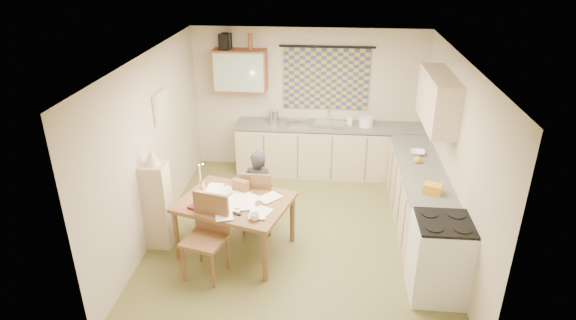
# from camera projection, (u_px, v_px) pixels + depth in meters

# --- Properties ---
(floor) EXTENTS (4.00, 4.50, 0.02)m
(floor) POSITION_uv_depth(u_px,v_px,m) (298.00, 232.00, 6.89)
(floor) COLOR brown
(floor) RESTS_ON ground
(ceiling) EXTENTS (4.00, 4.50, 0.02)m
(ceiling) POSITION_uv_depth(u_px,v_px,m) (300.00, 57.00, 5.84)
(ceiling) COLOR white
(ceiling) RESTS_ON floor
(wall_back) EXTENTS (4.00, 0.02, 2.50)m
(wall_back) POSITION_uv_depth(u_px,v_px,m) (308.00, 100.00, 8.41)
(wall_back) COLOR beige
(wall_back) RESTS_ON floor
(wall_front) EXTENTS (4.00, 0.02, 2.50)m
(wall_front) POSITION_uv_depth(u_px,v_px,m) (282.00, 253.00, 4.32)
(wall_front) COLOR beige
(wall_front) RESTS_ON floor
(wall_left) EXTENTS (0.02, 4.50, 2.50)m
(wall_left) POSITION_uv_depth(u_px,v_px,m) (152.00, 147.00, 6.53)
(wall_left) COLOR beige
(wall_left) RESTS_ON floor
(wall_right) EXTENTS (0.02, 4.50, 2.50)m
(wall_right) POSITION_uv_depth(u_px,v_px,m) (455.00, 158.00, 6.20)
(wall_right) COLOR beige
(wall_right) RESTS_ON floor
(window_blind) EXTENTS (1.45, 0.03, 1.05)m
(window_blind) POSITION_uv_depth(u_px,v_px,m) (326.00, 79.00, 8.18)
(window_blind) COLOR navy
(window_blind) RESTS_ON wall_back
(curtain_rod) EXTENTS (1.60, 0.04, 0.04)m
(curtain_rod) POSITION_uv_depth(u_px,v_px,m) (327.00, 47.00, 7.93)
(curtain_rod) COLOR black
(curtain_rod) RESTS_ON wall_back
(wall_cabinet) EXTENTS (0.90, 0.34, 0.70)m
(wall_cabinet) POSITION_uv_depth(u_px,v_px,m) (240.00, 70.00, 8.11)
(wall_cabinet) COLOR brown
(wall_cabinet) RESTS_ON wall_back
(wall_cabinet_glass) EXTENTS (0.84, 0.02, 0.64)m
(wall_cabinet_glass) POSITION_uv_depth(u_px,v_px,m) (238.00, 73.00, 7.96)
(wall_cabinet_glass) COLOR #99B2A5
(wall_cabinet_glass) RESTS_ON wall_back
(upper_cabinet_right) EXTENTS (0.34, 1.30, 0.70)m
(upper_cabinet_right) POSITION_uv_depth(u_px,v_px,m) (438.00, 100.00, 6.46)
(upper_cabinet_right) COLOR tan
(upper_cabinet_right) RESTS_ON wall_right
(framed_print) EXTENTS (0.04, 0.50, 0.40)m
(framed_print) POSITION_uv_depth(u_px,v_px,m) (161.00, 106.00, 6.70)
(framed_print) COLOR beige
(framed_print) RESTS_ON wall_left
(print_canvas) EXTENTS (0.01, 0.42, 0.32)m
(print_canvas) POSITION_uv_depth(u_px,v_px,m) (162.00, 106.00, 6.70)
(print_canvas) COLOR white
(print_canvas) RESTS_ON wall_left
(counter_back) EXTENTS (3.30, 0.62, 0.92)m
(counter_back) POSITION_uv_depth(u_px,v_px,m) (332.00, 150.00, 8.43)
(counter_back) COLOR tan
(counter_back) RESTS_ON floor
(counter_right) EXTENTS (0.62, 2.95, 0.92)m
(counter_right) POSITION_uv_depth(u_px,v_px,m) (421.00, 205.00, 6.68)
(counter_right) COLOR tan
(counter_right) RESTS_ON floor
(stove) EXTENTS (0.64, 0.64, 0.99)m
(stove) POSITION_uv_depth(u_px,v_px,m) (440.00, 258.00, 5.50)
(stove) COLOR white
(stove) RESTS_ON floor
(sink) EXTENTS (0.64, 0.56, 0.10)m
(sink) POSITION_uv_depth(u_px,v_px,m) (329.00, 127.00, 8.25)
(sink) COLOR silver
(sink) RESTS_ON counter_back
(tap) EXTENTS (0.03, 0.03, 0.28)m
(tap) POSITION_uv_depth(u_px,v_px,m) (329.00, 114.00, 8.34)
(tap) COLOR silver
(tap) RESTS_ON counter_back
(dish_rack) EXTENTS (0.41, 0.37, 0.06)m
(dish_rack) POSITION_uv_depth(u_px,v_px,m) (298.00, 122.00, 8.27)
(dish_rack) COLOR silver
(dish_rack) RESTS_ON counter_back
(kettle) EXTENTS (0.24, 0.24, 0.24)m
(kettle) POSITION_uv_depth(u_px,v_px,m) (274.00, 117.00, 8.26)
(kettle) COLOR silver
(kettle) RESTS_ON counter_back
(mixing_bowl) EXTENTS (0.31, 0.31, 0.16)m
(mixing_bowl) POSITION_uv_depth(u_px,v_px,m) (366.00, 122.00, 8.15)
(mixing_bowl) COLOR white
(mixing_bowl) RESTS_ON counter_back
(soap_bottle) EXTENTS (0.12, 0.12, 0.18)m
(soap_bottle) POSITION_uv_depth(u_px,v_px,m) (350.00, 120.00, 8.21)
(soap_bottle) COLOR white
(soap_bottle) RESTS_ON counter_back
(bowl) EXTENTS (0.25, 0.25, 0.05)m
(bowl) POSITION_uv_depth(u_px,v_px,m) (418.00, 153.00, 7.10)
(bowl) COLOR white
(bowl) RESTS_ON counter_right
(orange_bag) EXTENTS (0.26, 0.22, 0.12)m
(orange_bag) POSITION_uv_depth(u_px,v_px,m) (433.00, 189.00, 6.00)
(orange_bag) COLOR orange
(orange_bag) RESTS_ON counter_right
(fruit_orange) EXTENTS (0.10, 0.10, 0.10)m
(fruit_orange) POSITION_uv_depth(u_px,v_px,m) (418.00, 160.00, 6.81)
(fruit_orange) COLOR orange
(fruit_orange) RESTS_ON counter_right
(speaker) EXTENTS (0.20, 0.23, 0.26)m
(speaker) POSITION_uv_depth(u_px,v_px,m) (225.00, 41.00, 7.93)
(speaker) COLOR black
(speaker) RESTS_ON wall_cabinet
(bottle_green) EXTENTS (0.08, 0.08, 0.26)m
(bottle_green) POSITION_uv_depth(u_px,v_px,m) (228.00, 41.00, 7.93)
(bottle_green) COLOR #195926
(bottle_green) RESTS_ON wall_cabinet
(bottle_brown) EXTENTS (0.08, 0.08, 0.26)m
(bottle_brown) POSITION_uv_depth(u_px,v_px,m) (250.00, 42.00, 7.90)
(bottle_brown) COLOR brown
(bottle_brown) RESTS_ON wall_cabinet
(dining_table) EXTENTS (1.60, 1.38, 0.75)m
(dining_table) POSITION_uv_depth(u_px,v_px,m) (236.00, 225.00, 6.35)
(dining_table) COLOR brown
(dining_table) RESTS_ON floor
(chair_far) EXTENTS (0.44, 0.44, 0.97)m
(chair_far) POSITION_uv_depth(u_px,v_px,m) (258.00, 211.00, 6.84)
(chair_far) COLOR brown
(chair_far) RESTS_ON floor
(chair_near) EXTENTS (0.57, 0.57, 1.04)m
(chair_near) POSITION_uv_depth(u_px,v_px,m) (207.00, 252.00, 5.91)
(chair_near) COLOR brown
(chair_near) RESTS_ON floor
(person) EXTENTS (0.47, 0.34, 1.22)m
(person) POSITION_uv_depth(u_px,v_px,m) (259.00, 191.00, 6.72)
(person) COLOR black
(person) RESTS_ON floor
(shelf_stand) EXTENTS (0.32, 0.30, 1.21)m
(shelf_stand) POSITION_uv_depth(u_px,v_px,m) (158.00, 206.00, 6.37)
(shelf_stand) COLOR tan
(shelf_stand) RESTS_ON floor
(lampshade) EXTENTS (0.20, 0.20, 0.22)m
(lampshade) POSITION_uv_depth(u_px,v_px,m) (151.00, 157.00, 6.07)
(lampshade) COLOR beige
(lampshade) RESTS_ON shelf_stand
(letter_rack) EXTENTS (0.24, 0.18, 0.16)m
(letter_rack) POSITION_uv_depth(u_px,v_px,m) (241.00, 185.00, 6.40)
(letter_rack) COLOR brown
(letter_rack) RESTS_ON dining_table
(mug) EXTENTS (0.21, 0.21, 0.09)m
(mug) POSITION_uv_depth(u_px,v_px,m) (255.00, 217.00, 5.74)
(mug) COLOR white
(mug) RESTS_ON dining_table
(magazine) EXTENTS (0.39, 0.41, 0.03)m
(magazine) POSITION_uv_depth(u_px,v_px,m) (193.00, 203.00, 6.11)
(magazine) COLOR maroon
(magazine) RESTS_ON dining_table
(book) EXTENTS (0.40, 0.40, 0.02)m
(book) POSITION_uv_depth(u_px,v_px,m) (201.00, 198.00, 6.24)
(book) COLOR orange
(book) RESTS_ON dining_table
(orange_box) EXTENTS (0.14, 0.12, 0.04)m
(orange_box) POSITION_uv_depth(u_px,v_px,m) (200.00, 207.00, 6.01)
(orange_box) COLOR orange
(orange_box) RESTS_ON dining_table
(eyeglasses) EXTENTS (0.14, 0.10, 0.02)m
(eyeglasses) POSITION_uv_depth(u_px,v_px,m) (236.00, 214.00, 5.88)
(eyeglasses) COLOR black
(eyeglasses) RESTS_ON dining_table
(candle_holder) EXTENTS (0.07, 0.07, 0.18)m
(candle_holder) POSITION_uv_depth(u_px,v_px,m) (202.00, 186.00, 6.37)
(candle_holder) COLOR silver
(candle_holder) RESTS_ON dining_table
(candle) EXTENTS (0.03, 0.03, 0.22)m
(candle) POSITION_uv_depth(u_px,v_px,m) (200.00, 172.00, 6.28)
(candle) COLOR white
(candle) RESTS_ON dining_table
(candle_flame) EXTENTS (0.02, 0.02, 0.02)m
(candle_flame) POSITION_uv_depth(u_px,v_px,m) (203.00, 164.00, 6.23)
(candle_flame) COLOR #FFCC66
(candle_flame) RESTS_ON dining_table
(papers) EXTENTS (1.07, 1.01, 0.03)m
(papers) POSITION_uv_depth(u_px,v_px,m) (236.00, 203.00, 6.12)
(papers) COLOR white
(papers) RESTS_ON dining_table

